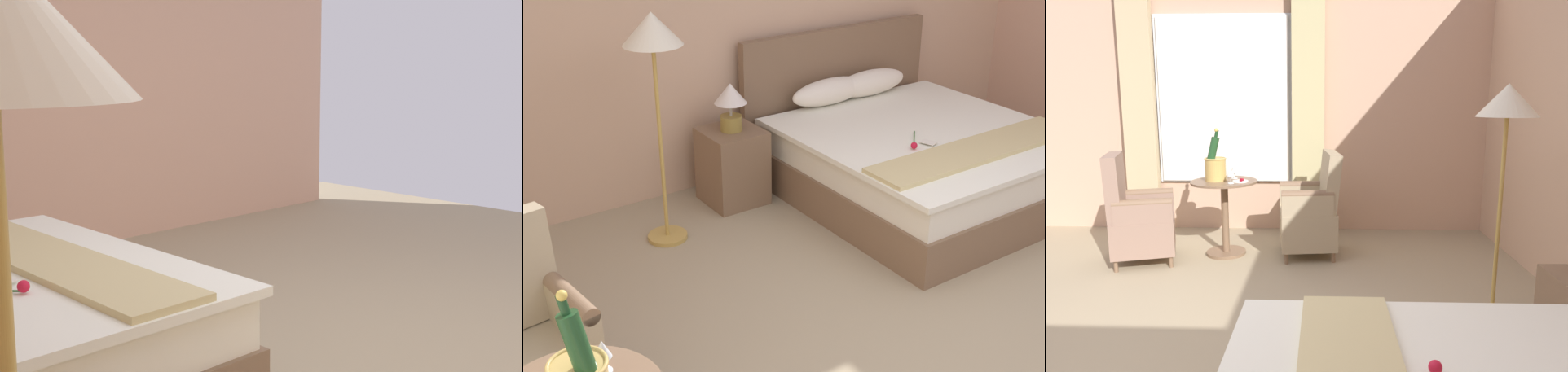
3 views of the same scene
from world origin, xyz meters
The scene contains 1 object.
wall_far_side centered at (3.24, 0.00, 1.50)m, with size 0.12×6.03×3.00m.
Camera 1 is at (-1.81, 2.70, 1.45)m, focal length 50.00 mm.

